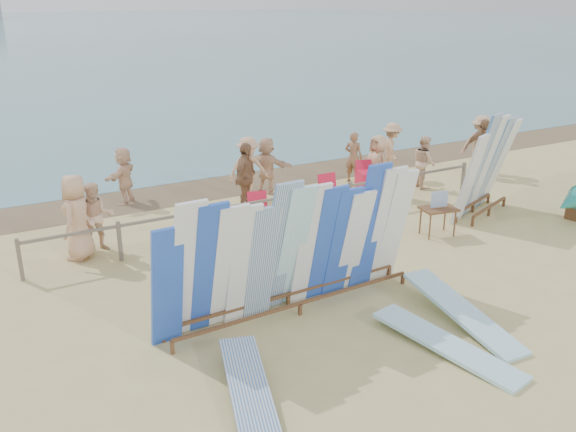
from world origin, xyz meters
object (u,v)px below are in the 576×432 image
main_surfboard_rack (294,251)px  vendor_table (438,221)px  flat_board_b (461,322)px  beachgoer_3 (248,169)px  flat_board_a (446,350)px  beachgoer_5 (267,165)px  beachgoer_extra_0 (480,144)px  beach_chair_right (331,197)px  beachgoer_8 (424,162)px  beachgoer_11 (124,176)px  beachgoer_2 (96,217)px  beach_chair_left (259,215)px  beachgoer_9 (392,150)px  beachgoer_7 (353,157)px  side_surfboard_rack (485,168)px  beachgoer_10 (481,148)px  flat_board_e (251,406)px  stroller (366,184)px  beachgoer_0 (77,217)px  beachgoer_6 (377,165)px  beachgoer_4 (246,178)px

main_surfboard_rack → vendor_table: (4.86, 1.57, -0.80)m
flat_board_b → beachgoer_3: size_ratio=1.51×
main_surfboard_rack → flat_board_a: main_surfboard_rack is taller
flat_board_b → beachgoer_5: size_ratio=1.64×
flat_board_a → beachgoer_extra_0: size_ratio=1.45×
beach_chair_right → beachgoer_8: (3.39, 0.15, 0.52)m
beachgoer_11 → beachgoer_3: bearing=106.8°
beachgoer_2 → beachgoer_8: 9.63m
flat_board_a → beachgoer_3: 8.72m
beach_chair_left → beachgoer_9: 5.91m
beachgoer_7 → beachgoer_11: beachgoer_11 is taller
side_surfboard_rack → beachgoer_9: size_ratio=1.60×
beachgoer_10 → flat_board_a: bearing=-116.2°
flat_board_e → stroller: bearing=60.9°
stroller → beachgoer_8: bearing=20.3°
beachgoer_2 → main_surfboard_rack: bearing=-52.6°
beachgoer_5 → beachgoer_2: bearing=84.3°
main_surfboard_rack → beachgoer_extra_0: (9.87, 5.16, -0.24)m
beachgoer_8 → side_surfboard_rack: bearing=-169.3°
beachgoer_3 → beachgoer_0: size_ratio=0.95×
beachgoer_3 → beachgoer_7: bearing=4.6°
beachgoer_0 → beachgoer_9: 10.13m
side_surfboard_rack → beach_chair_right: (-3.09, 2.48, -0.99)m
flat_board_a → beachgoer_6: bearing=49.2°
beachgoer_7 → beachgoer_8: size_ratio=1.01×
beachgoer_2 → beachgoer_extra_0: beachgoer_extra_0 is taller
beachgoer_9 → beachgoer_extra_0: bearing=-86.8°
beach_chair_right → beachgoer_extra_0: bearing=4.3°
side_surfboard_rack → beachgoer_11: bearing=124.4°
vendor_table → beach_chair_right: bearing=119.4°
beachgoer_7 → beachgoer_9: bearing=-125.9°
beach_chair_left → vendor_table: bearing=-25.3°
beach_chair_right → beachgoer_10: bearing=0.8°
side_surfboard_rack → beachgoer_2: side_surfboard_rack is taller
side_surfboard_rack → beachgoer_5: side_surfboard_rack is taller
beach_chair_left → beachgoer_4: bearing=96.9°
main_surfboard_rack → beachgoer_8: (7.20, 4.76, -0.39)m
beach_chair_right → beachgoer_extra_0: size_ratio=0.47×
beach_chair_left → stroller: stroller is taller
beachgoer_3 → beachgoer_9: size_ratio=1.04×
beachgoer_8 → flat_board_a: bearing=158.5°
side_surfboard_rack → beachgoer_5: bearing=111.8°
stroller → beachgoer_10: beachgoer_10 is taller
side_surfboard_rack → beachgoer_2: 9.65m
main_surfboard_rack → beachgoer_11: (-0.99, 7.63, -0.38)m
beachgoer_2 → beachgoer_6: size_ratio=0.91×
vendor_table → beachgoer_11: beachgoer_11 is taller
vendor_table → beachgoer_4: size_ratio=0.59×
vendor_table → beachgoer_0: beachgoer_0 is taller
flat_board_e → beachgoer_3: beachgoer_3 is taller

